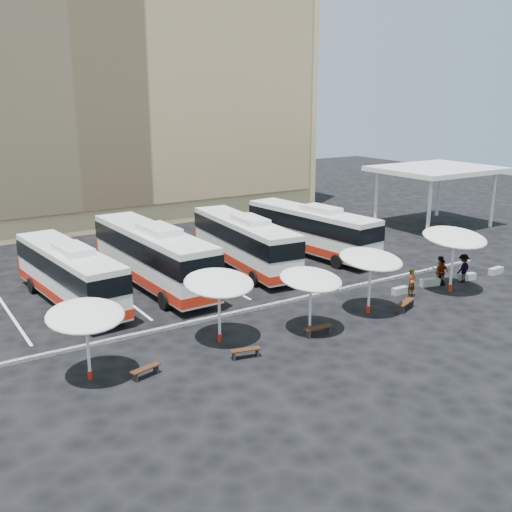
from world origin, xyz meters
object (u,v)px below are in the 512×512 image
bus_0 (69,273)px  wood_bench_1 (245,351)px  bus_1 (153,254)px  conc_bench_2 (467,277)px  bus_3 (311,229)px  sunshade_0 (85,316)px  passenger_2 (442,272)px  wood_bench_3 (406,304)px  bus_2 (244,241)px  wood_bench_2 (318,329)px  sunshade_4 (454,238)px  passenger_0 (412,283)px  sunshade_3 (371,260)px  conc_bench_0 (400,291)px  passenger_3 (463,268)px  sunshade_2 (311,280)px  wood_bench_0 (145,370)px  sunshade_1 (219,283)px  conc_bench_1 (430,282)px  passenger_1 (440,270)px  conc_bench_3 (496,271)px

bus_0 → wood_bench_1: bearing=-73.5°
bus_1 → conc_bench_2: 19.59m
bus_3 → sunshade_0: (-19.76, -10.90, 0.89)m
bus_3 → passenger_2: bus_3 is taller
conc_bench_2 → wood_bench_3: bearing=-166.5°
sunshade_0 → conc_bench_2: (24.18, 0.56, -2.56)m
bus_2 → sunshade_0: size_ratio=3.41×
wood_bench_2 → wood_bench_3: 6.18m
wood_bench_3 → conc_bench_2: wood_bench_3 is taller
sunshade_4 → passenger_0: size_ratio=2.59×
wood_bench_2 → wood_bench_3: (6.18, 0.23, 0.03)m
sunshade_3 → passenger_2: size_ratio=2.44×
bus_3 → sunshade_4: sunshade_4 is taller
conc_bench_0 → conc_bench_2: 5.54m
passenger_2 → passenger_3: bearing=-2.1°
passenger_0 → passenger_2: passenger_0 is taller
sunshade_2 → sunshade_3: 4.29m
wood_bench_0 → conc_bench_0: bearing=6.7°
sunshade_1 → passenger_0: bearing=-1.5°
bus_3 → wood_bench_2: (-9.03, -12.32, -1.53)m
sunshade_2 → sunshade_3: size_ratio=0.91×
sunshade_1 → passenger_3: (17.18, -0.07, -1.99)m
wood_bench_1 → wood_bench_3: bearing=2.8°
sunshade_2 → wood_bench_0: size_ratio=2.58×
sunshade_1 → passenger_2: sunshade_1 is taller
bus_1 → conc_bench_0: (11.53, -9.11, -1.80)m
passenger_0 → wood_bench_1: bearing=-178.0°
bus_3 → conc_bench_1: size_ratio=9.76×
passenger_2 → sunshade_0: bearing=-169.1°
sunshade_0 → sunshade_1: 6.40m
wood_bench_2 → passenger_2: bearing=10.9°
sunshade_1 → wood_bench_0: 5.32m
wood_bench_2 → conc_bench_0: wood_bench_2 is taller
sunshade_1 → sunshade_3: 8.60m
sunshade_0 → wood_bench_1: 7.09m
sunshade_2 → passenger_1: (11.43, 1.87, -1.81)m
wood_bench_2 → sunshade_4: bearing=5.8°
bus_0 → bus_2: bus_2 is taller
conc_bench_3 → passenger_3: (-3.25, 0.04, 0.68)m
sunshade_0 → passenger_0: size_ratio=2.09×
conc_bench_1 → bus_0: bearing=155.9°
bus_3 → wood_bench_0: size_ratio=8.48×
wood_bench_0 → wood_bench_1: wood_bench_1 is taller
bus_0 → passenger_3: (21.56, -9.18, -0.89)m
passenger_1 → wood_bench_3: bearing=69.9°
sunshade_0 → wood_bench_2: size_ratio=2.33×
wood_bench_0 → conc_bench_1: (19.30, 2.05, -0.09)m
bus_0 → sunshade_3: size_ratio=2.85×
bus_0 → bus_3: (17.76, 1.26, 0.09)m
wood_bench_3 → bus_2: bearing=105.0°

